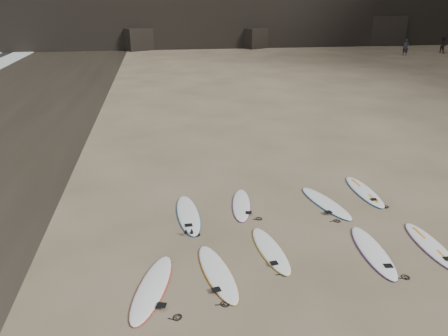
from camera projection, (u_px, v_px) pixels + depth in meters
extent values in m
plane|color=#897559|center=(305.00, 252.00, 11.50)|extent=(240.00, 240.00, 0.00)
cube|color=black|center=(252.00, 38.00, 53.41)|extent=(4.23, 4.46, 2.33)
cube|color=black|center=(379.00, 30.00, 56.41)|extent=(5.95, 5.19, 3.59)
cube|color=black|center=(136.00, 39.00, 51.47)|extent=(4.49, 4.76, 2.49)
ellipsoid|color=white|center=(152.00, 287.00, 10.06)|extent=(1.33, 2.67, 0.09)
ellipsoid|color=white|center=(217.00, 272.00, 10.60)|extent=(1.04, 2.59, 0.09)
ellipsoid|color=white|center=(270.00, 250.00, 11.54)|extent=(0.84, 2.42, 0.09)
ellipsoid|color=white|center=(373.00, 251.00, 11.47)|extent=(0.77, 2.62, 0.09)
ellipsoid|color=white|center=(431.00, 245.00, 11.73)|extent=(0.65, 2.49, 0.09)
ellipsoid|color=white|center=(188.00, 214.00, 13.37)|extent=(0.77, 2.68, 0.10)
ellipsoid|color=white|center=(241.00, 204.00, 14.00)|extent=(0.94, 2.37, 0.08)
ellipsoid|color=white|center=(326.00, 203.00, 14.10)|extent=(1.25, 2.63, 0.09)
ellipsoid|color=white|center=(364.00, 191.00, 14.92)|extent=(0.66, 2.58, 0.09)
imported|color=#222329|center=(406.00, 47.00, 46.70)|extent=(0.75, 0.65, 1.72)
imported|color=black|center=(443.00, 45.00, 48.52)|extent=(0.99, 1.08, 1.79)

